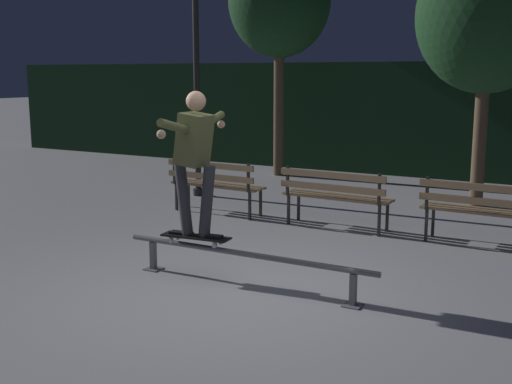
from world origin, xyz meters
TOP-DOWN VIEW (x-y plane):
  - ground_plane at (0.00, 0.00)m, footprint 90.00×90.00m
  - hedge_backdrop at (0.00, 8.72)m, footprint 24.00×1.20m
  - grind_rail at (0.00, 0.19)m, footprint 2.93×0.18m
  - skateboard at (-0.61, 0.19)m, footprint 0.80×0.28m
  - skateboarder at (-0.61, 0.19)m, footprint 0.63×1.40m
  - park_bench_leftmost at (-2.15, 2.98)m, footprint 1.62×0.48m
  - park_bench_left_center at (-0.12, 2.98)m, footprint 1.62×0.48m
  - park_bench_right_center at (1.91, 2.98)m, footprint 1.62×0.48m
  - tree_behind_benches at (1.36, 5.66)m, footprint 2.27×2.27m
  - tree_far_left at (-3.06, 7.01)m, footprint 2.16×2.16m
  - lamp_post_left at (-3.27, 4.18)m, footprint 0.32×0.32m

SIDE VIEW (x-z plane):
  - ground_plane at x=0.00m, z-range 0.00..0.00m
  - grind_rail at x=0.00m, z-range 0.11..0.49m
  - skateboard at x=-0.61m, z-range 0.41..0.50m
  - park_bench_leftmost at x=-2.15m, z-range 0.10..0.98m
  - park_bench_left_center at x=-0.12m, z-range 0.10..0.98m
  - park_bench_right_center at x=1.91m, z-range 0.10..0.98m
  - hedge_backdrop at x=0.00m, z-range 0.00..2.45m
  - skateboarder at x=-0.61m, z-range 0.61..2.17m
  - lamp_post_left at x=-3.27m, z-range 0.53..4.43m
  - tree_behind_benches at x=1.36m, z-range 0.92..5.29m
  - tree_far_left at x=-3.06m, z-range 1.24..6.14m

